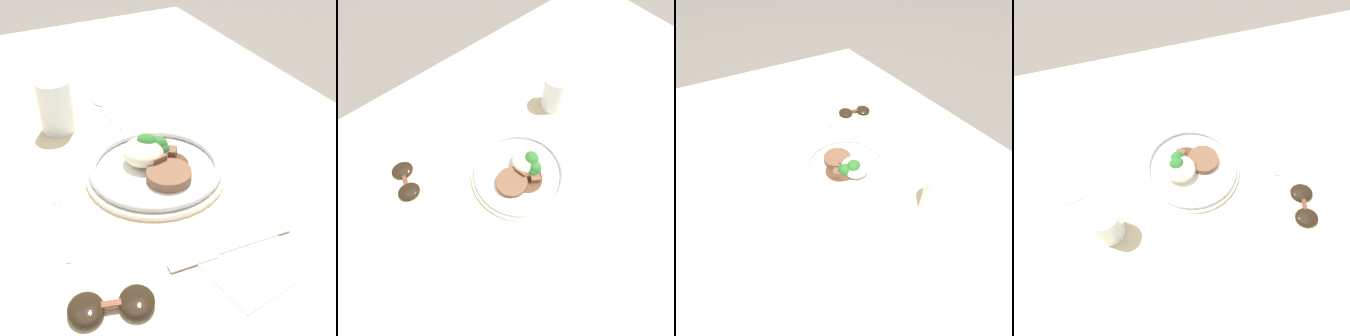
{
  "view_description": "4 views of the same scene",
  "coord_description": "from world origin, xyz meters",
  "views": [
    {
      "loc": [
        -0.61,
        0.27,
        0.53
      ],
      "look_at": [
        -0.06,
        -0.01,
        0.07
      ],
      "focal_mm": 50.0,
      "sensor_mm": 36.0,
      "label": 1
    },
    {
      "loc": [
        -0.24,
        -0.19,
        0.64
      ],
      "look_at": [
        -0.06,
        0.02,
        0.08
      ],
      "focal_mm": 28.0,
      "sensor_mm": 36.0,
      "label": 2
    },
    {
      "loc": [
        0.4,
        -0.27,
        0.56
      ],
      "look_at": [
        -0.02,
        -0.02,
        0.07
      ],
      "focal_mm": 28.0,
      "sensor_mm": 36.0,
      "label": 3
    },
    {
      "loc": [
        0.11,
        0.39,
        0.75
      ],
      "look_at": [
        -0.01,
        0.0,
        0.07
      ],
      "focal_mm": 35.0,
      "sensor_mm": 36.0,
      "label": 4
    }
  ],
  "objects": [
    {
      "name": "ground_plane",
      "position": [
        0.0,
        0.0,
        0.0
      ],
      "size": [
        8.0,
        8.0,
        0.0
      ],
      "primitive_type": "plane",
      "color": "#5B5651"
    },
    {
      "name": "dining_table",
      "position": [
        0.0,
        0.0,
        0.02
      ],
      "size": [
        1.53,
        0.92,
        0.04
      ],
      "color": "beige",
      "rests_on": "ground"
    },
    {
      "name": "napkin",
      "position": [
        -0.25,
        -0.03,
        0.04
      ],
      "size": [
        0.17,
        0.15,
        0.0
      ],
      "color": "white",
      "rests_on": "dining_table"
    },
    {
      "name": "plate",
      "position": [
        -0.02,
        -0.0,
        0.06
      ],
      "size": [
        0.24,
        0.24,
        0.06
      ],
      "color": "white",
      "rests_on": "dining_table"
    },
    {
      "name": "juice_glass",
      "position": [
        0.19,
        0.1,
        0.09
      ],
      "size": [
        0.07,
        0.07,
        0.11
      ],
      "color": "yellow",
      "rests_on": "dining_table"
    },
    {
      "name": "fork",
      "position": [
        -0.24,
        -0.0,
        0.05
      ],
      "size": [
        0.02,
        0.19,
        0.0
      ],
      "rotation": [
        0.0,
        0.0,
        1.5
      ],
      "color": "#B7B7BC",
      "rests_on": "napkin"
    },
    {
      "name": "knife",
      "position": [
        -0.03,
        0.17,
        0.04
      ],
      "size": [
        0.23,
        0.05,
        0.0
      ],
      "rotation": [
        0.0,
        0.0,
        -0.16
      ],
      "color": "#B7B7BC",
      "rests_on": "dining_table"
    },
    {
      "name": "spoon",
      "position": [
        0.24,
        -0.0,
        0.04
      ],
      "size": [
        0.16,
        0.02,
        0.01
      ],
      "rotation": [
        0.0,
        0.0,
        0.05
      ],
      "color": "#B7B7BC",
      "rests_on": "dining_table"
    },
    {
      "name": "sunglasses",
      "position": [
        -0.25,
        0.17,
        0.05
      ],
      "size": [
        0.08,
        0.12,
        0.02
      ],
      "rotation": [
        0.0,
        0.0,
        -0.28
      ],
      "color": "black",
      "rests_on": "dining_table"
    }
  ]
}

